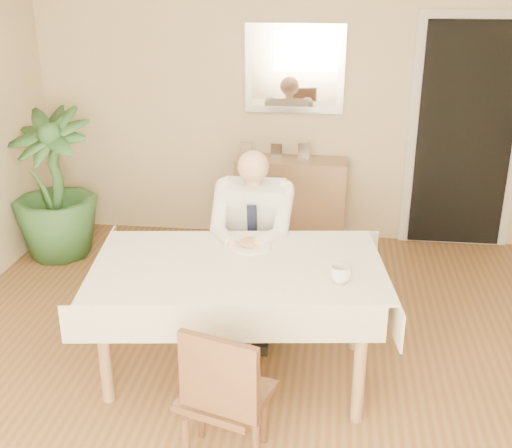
# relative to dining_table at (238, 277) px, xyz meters

# --- Properties ---
(room) EXTENTS (5.00, 5.02, 2.60)m
(room) POSITION_rel_dining_table_xyz_m (0.09, -0.21, 0.63)
(room) COLOR brown
(room) RESTS_ON ground
(doorway) EXTENTS (0.96, 0.07, 2.10)m
(doorway) POSITION_rel_dining_table_xyz_m (1.64, 2.26, 0.33)
(doorway) COLOR beige
(doorway) RESTS_ON ground
(mirror) EXTENTS (0.86, 0.04, 0.76)m
(mirror) POSITION_rel_dining_table_xyz_m (0.16, 2.26, 0.88)
(mirror) COLOR silver
(mirror) RESTS_ON room
(dining_table) EXTENTS (1.84, 1.23, 0.75)m
(dining_table) POSITION_rel_dining_table_xyz_m (0.00, 0.00, 0.00)
(dining_table) COLOR #8B6E50
(dining_table) RESTS_ON ground
(chair_far) EXTENTS (0.48, 0.48, 0.93)m
(chair_far) POSITION_rel_dining_table_xyz_m (0.00, 0.88, -0.14)
(chair_far) COLOR #3F2714
(chair_far) RESTS_ON ground
(chair_near) EXTENTS (0.50, 0.51, 0.84)m
(chair_near) POSITION_rel_dining_table_xyz_m (0.06, -0.86, -0.20)
(chair_near) COLOR #3F2714
(chair_near) RESTS_ON ground
(seated_man) EXTENTS (0.48, 0.72, 1.24)m
(seated_man) POSITION_rel_dining_table_xyz_m (0.00, 0.59, 0.02)
(seated_man) COLOR white
(seated_man) RESTS_ON ground
(plate) EXTENTS (0.26, 0.26, 0.02)m
(plate) POSITION_rel_dining_table_xyz_m (0.04, 0.25, 0.09)
(plate) COLOR white
(plate) RESTS_ON dining_table
(food) EXTENTS (0.14, 0.14, 0.06)m
(food) POSITION_rel_dining_table_xyz_m (0.04, 0.25, 0.11)
(food) COLOR #966342
(food) RESTS_ON dining_table
(knife) EXTENTS (0.01, 0.13, 0.01)m
(knife) POSITION_rel_dining_table_xyz_m (0.08, 0.19, 0.11)
(knife) COLOR silver
(knife) RESTS_ON dining_table
(fork) EXTENTS (0.01, 0.13, 0.01)m
(fork) POSITION_rel_dining_table_xyz_m (-0.00, 0.19, 0.11)
(fork) COLOR silver
(fork) RESTS_ON dining_table
(coffee_mug) EXTENTS (0.14, 0.14, 0.09)m
(coffee_mug) POSITION_rel_dining_table_xyz_m (0.60, -0.16, 0.13)
(coffee_mug) COLOR white
(coffee_mug) RESTS_ON dining_table
(sideboard) EXTENTS (0.99, 0.35, 0.79)m
(sideboard) POSITION_rel_dining_table_xyz_m (0.16, 2.11, -0.28)
(sideboard) COLOR #8B6E50
(sideboard) RESTS_ON ground
(photo_frame_left) EXTENTS (0.10, 0.02, 0.14)m
(photo_frame_left) POSITION_rel_dining_table_xyz_m (-0.25, 2.12, 0.19)
(photo_frame_left) COLOR silver
(photo_frame_left) RESTS_ON sideboard
(photo_frame_center) EXTENTS (0.10, 0.02, 0.14)m
(photo_frame_center) POSITION_rel_dining_table_xyz_m (0.02, 2.12, 0.19)
(photo_frame_center) COLOR silver
(photo_frame_center) RESTS_ON sideboard
(photo_frame_right) EXTENTS (0.10, 0.02, 0.14)m
(photo_frame_right) POSITION_rel_dining_table_xyz_m (0.26, 2.16, 0.19)
(photo_frame_right) COLOR silver
(photo_frame_right) RESTS_ON sideboard
(potted_palm) EXTENTS (0.84, 0.84, 1.28)m
(potted_palm) POSITION_rel_dining_table_xyz_m (-1.84, 1.58, -0.03)
(potted_palm) COLOR #295427
(potted_palm) RESTS_ON ground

